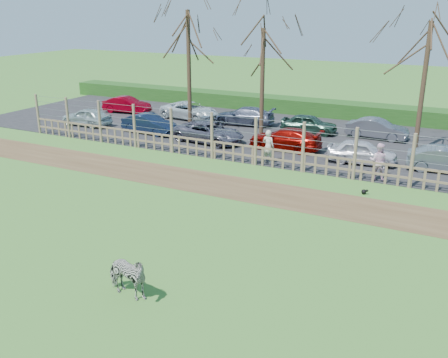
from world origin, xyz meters
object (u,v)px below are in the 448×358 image
at_px(tree_right, 427,56).
at_px(visitor_b, 378,161).
at_px(car_9, 244,116).
at_px(car_3, 285,139).
at_px(visitor_a, 268,146).
at_px(tree_left, 188,42).
at_px(car_11, 377,129).
at_px(car_1, 149,124).
at_px(car_8, 190,111).
at_px(car_5, 446,160).
at_px(zebra, 126,276).
at_px(car_2, 209,132).
at_px(tree_mid, 263,57).
at_px(car_0, 87,117).
at_px(crow, 364,192).
at_px(car_4, 362,152).
at_px(car_7, 127,105).
at_px(car_10, 309,124).

xyz_separation_m(tree_right, visitor_b, (-1.01, -5.50, -4.34)).
distance_m(tree_right, car_9, 12.37).
bearing_deg(car_3, visitor_a, 2.19).
bearing_deg(tree_left, car_11, 18.77).
distance_m(car_1, car_8, 4.84).
bearing_deg(car_5, car_11, 33.32).
distance_m(tree_right, car_3, 8.50).
height_order(tree_left, visitor_a, tree_left).
height_order(zebra, car_5, zebra).
bearing_deg(car_2, tree_right, -68.16).
height_order(car_3, car_8, same).
distance_m(car_1, car_11, 14.14).
relative_size(tree_mid, car_8, 1.58).
relative_size(car_0, car_5, 0.97).
relative_size(tree_right, car_3, 1.78).
bearing_deg(car_1, crow, -104.60).
height_order(tree_right, car_8, tree_right).
bearing_deg(tree_mid, car_3, -41.97).
distance_m(tree_right, car_5, 5.71).
bearing_deg(car_4, car_3, 74.27).
distance_m(car_2, car_7, 10.79).
bearing_deg(visitor_b, car_2, -10.42).
relative_size(tree_mid, visitor_b, 3.96).
bearing_deg(car_11, zebra, 174.84).
relative_size(tree_left, car_1, 2.16).
bearing_deg(car_1, zebra, -143.32).
bearing_deg(car_3, car_9, -134.71).
relative_size(car_9, car_11, 1.14).
xyz_separation_m(visitor_a, car_0, (-14.12, 2.36, -0.26)).
xyz_separation_m(crow, car_4, (-1.09, 4.38, 0.52)).
bearing_deg(car_7, car_2, -123.00).
bearing_deg(car_11, visitor_a, 154.63).
relative_size(car_1, car_5, 1.00).
height_order(car_2, car_5, same).
relative_size(tree_right, car_2, 1.70).
bearing_deg(car_10, tree_right, -109.26).
height_order(tree_left, car_11, tree_left).
distance_m(car_1, car_9, 6.56).
xyz_separation_m(car_8, car_9, (4.25, 0.08, 0.00)).
bearing_deg(crow, car_4, 104.02).
bearing_deg(zebra, car_3, 10.81).
distance_m(zebra, car_8, 23.17).
height_order(tree_mid, car_2, tree_mid).
distance_m(car_1, car_4, 13.45).
xyz_separation_m(car_2, car_3, (4.59, 0.56, 0.00)).
bearing_deg(visitor_b, car_9, -33.57).
bearing_deg(zebra, tree_left, 31.31).
bearing_deg(tree_mid, car_7, 169.85).
height_order(car_0, car_7, same).
bearing_deg(car_3, tree_right, 111.28).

